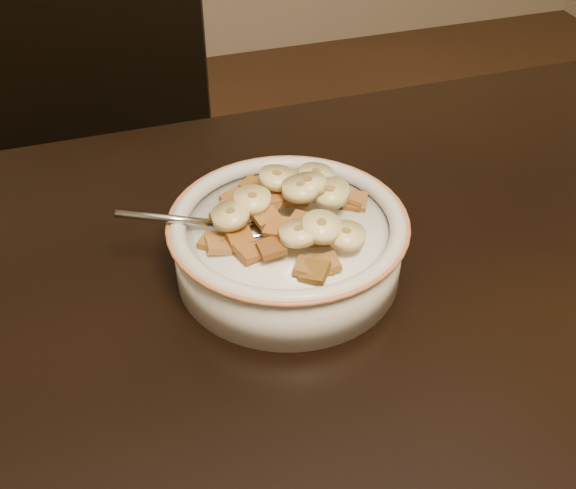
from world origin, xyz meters
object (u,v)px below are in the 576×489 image
object	(u,v)px
table	(246,457)
spoon	(251,226)
cereal_bowl	(288,250)
chair	(102,190)

from	to	relation	value
table	spoon	xyz separation A→B (m)	(0.05, 0.17, 0.07)
cereal_bowl	chair	bearing A→B (deg)	104.29
cereal_bowl	spoon	size ratio (longest dim) A/B	4.17
cereal_bowl	spoon	world-z (taller)	spoon
chair	cereal_bowl	xyz separation A→B (m)	(0.14, -0.55, 0.27)
cereal_bowl	spoon	distance (m)	0.04
table	cereal_bowl	world-z (taller)	cereal_bowl
spoon	table	bearing A→B (deg)	-3.59
table	spoon	size ratio (longest dim) A/B	29.99
chair	spoon	bearing A→B (deg)	-63.97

